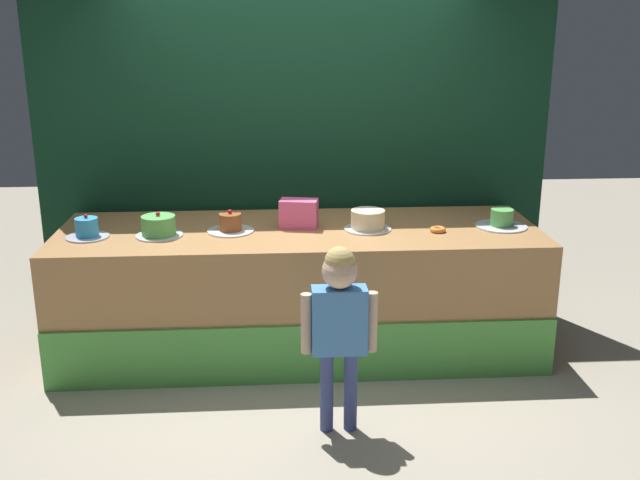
% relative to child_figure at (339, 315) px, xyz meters
% --- Properties ---
extents(ground_plane, '(12.00, 12.00, 0.00)m').
position_rel_child_figure_xyz_m(ground_plane, '(-0.17, 0.57, -0.70)').
color(ground_plane, '#ADA38E').
extents(stage_platform, '(3.26, 1.10, 0.88)m').
position_rel_child_figure_xyz_m(stage_platform, '(-0.17, 1.11, -0.27)').
color(stage_platform, '#B27F4C').
rests_on(stage_platform, ground_plane).
extents(curtain_backdrop, '(3.79, 0.08, 2.61)m').
position_rel_child_figure_xyz_m(curtain_backdrop, '(-0.17, 1.75, 0.60)').
color(curtain_backdrop, '#113823').
rests_on(curtain_backdrop, ground_plane).
extents(child_figure, '(0.42, 0.19, 1.09)m').
position_rel_child_figure_xyz_m(child_figure, '(0.00, 0.00, 0.00)').
color(child_figure, '#3F4C8C').
rests_on(child_figure, ground_plane).
extents(pink_box, '(0.28, 0.19, 0.19)m').
position_rel_child_figure_xyz_m(pink_box, '(-0.17, 1.14, 0.27)').
color(pink_box, '#ED5C98').
rests_on(pink_box, stage_platform).
extents(donut, '(0.11, 0.11, 0.03)m').
position_rel_child_figure_xyz_m(donut, '(0.75, 0.97, 0.19)').
color(donut, orange).
rests_on(donut, stage_platform).
extents(cake_far_left, '(0.28, 0.28, 0.16)m').
position_rel_child_figure_xyz_m(cake_far_left, '(-1.56, 0.99, 0.23)').
color(cake_far_left, silver).
rests_on(cake_far_left, stage_platform).
extents(cake_left, '(0.31, 0.31, 0.17)m').
position_rel_child_figure_xyz_m(cake_left, '(-1.09, 0.99, 0.24)').
color(cake_left, silver).
rests_on(cake_left, stage_platform).
extents(cake_center, '(0.31, 0.31, 0.15)m').
position_rel_child_figure_xyz_m(cake_center, '(-0.63, 1.07, 0.22)').
color(cake_center, white).
rests_on(cake_center, stage_platform).
extents(cake_right, '(0.32, 0.32, 0.14)m').
position_rel_child_figure_xyz_m(cake_right, '(0.29, 1.06, 0.24)').
color(cake_right, white).
rests_on(cake_right, stage_platform).
extents(cake_far_right, '(0.35, 0.35, 0.12)m').
position_rel_child_figure_xyz_m(cake_far_right, '(1.21, 1.06, 0.22)').
color(cake_far_right, silver).
rests_on(cake_far_right, stage_platform).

